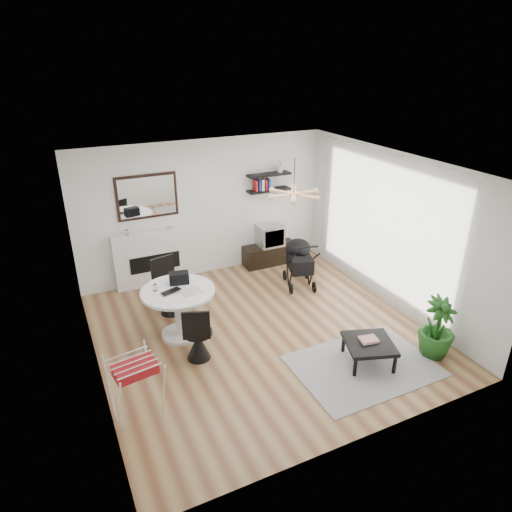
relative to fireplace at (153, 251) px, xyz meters
name	(u,v)px	position (x,y,z in m)	size (l,w,h in m)	color
floor	(261,332)	(1.10, -2.42, -0.69)	(5.00, 5.00, 0.00)	brown
ceiling	(262,167)	(1.10, -2.42, 2.01)	(5.00, 5.00, 0.00)	white
wall_back	(205,209)	(1.10, 0.08, 0.66)	(5.00, 5.00, 0.00)	white
wall_left	(87,291)	(-1.40, -2.42, 0.66)	(5.00, 5.00, 0.00)	white
wall_right	(392,231)	(3.60, -2.42, 0.66)	(5.00, 5.00, 0.00)	white
sheer_curtain	(380,228)	(3.50, -2.22, 0.66)	(0.04, 3.60, 2.60)	white
fireplace	(153,251)	(0.00, 0.00, 0.00)	(1.50, 0.17, 2.16)	white
shelf_lower	(269,190)	(2.43, -0.05, 0.91)	(0.90, 0.25, 0.04)	black
shelf_upper	(269,174)	(2.43, -0.05, 1.23)	(0.90, 0.25, 0.04)	black
pendant_lamp	(294,194)	(1.80, -2.12, 1.46)	(0.90, 0.90, 0.10)	tan
tv_console	(270,254)	(2.43, -0.13, -0.47)	(1.14, 0.40, 0.43)	black
crt_tv	(270,235)	(2.43, -0.14, -0.03)	(0.51, 0.45, 0.45)	#ACACAE
dining_table	(179,306)	(-0.09, -1.96, -0.14)	(1.14, 1.14, 0.83)	white
laptop	(173,293)	(-0.19, -2.03, 0.16)	(0.32, 0.20, 0.03)	black
black_bag	(179,278)	(0.00, -1.75, 0.24)	(0.30, 0.18, 0.18)	black
newspaper	(191,291)	(0.07, -2.10, 0.15)	(0.31, 0.26, 0.01)	silver
drinking_glass	(155,287)	(-0.41, -1.83, 0.20)	(0.06, 0.06, 0.11)	white
chair_far	(170,296)	(-0.03, -1.18, -0.37)	(0.49, 0.51, 0.99)	black
chair_near	(198,342)	(-0.03, -2.64, -0.40)	(0.48, 0.49, 0.91)	black
drying_rack	(137,388)	(-1.08, -3.45, -0.24)	(0.64, 0.61, 0.85)	white
stroller	(299,264)	(2.50, -1.23, -0.26)	(0.70, 0.90, 1.00)	black
rug	(363,366)	(2.06, -3.85, -0.68)	(1.99, 1.44, 0.01)	gray
coffee_table	(369,344)	(2.16, -3.80, -0.37)	(0.85, 0.85, 0.34)	black
magazines	(369,340)	(2.17, -3.76, -0.31)	(0.25, 0.20, 0.04)	#B42D3A
potted_plant	(437,328)	(3.18, -4.06, -0.22)	(0.52, 0.52, 0.93)	#1B4F16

